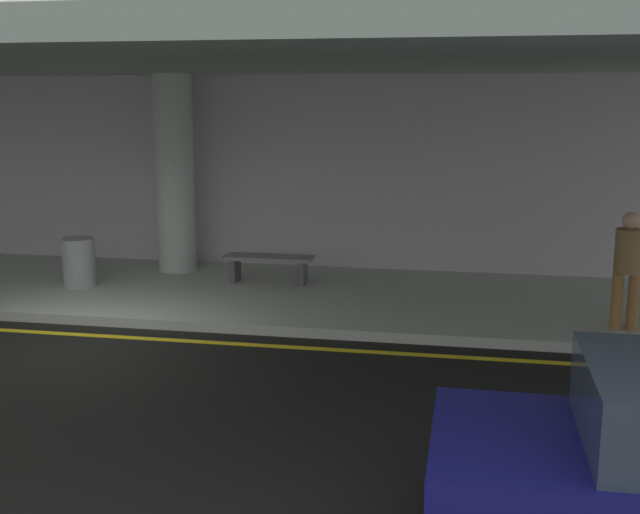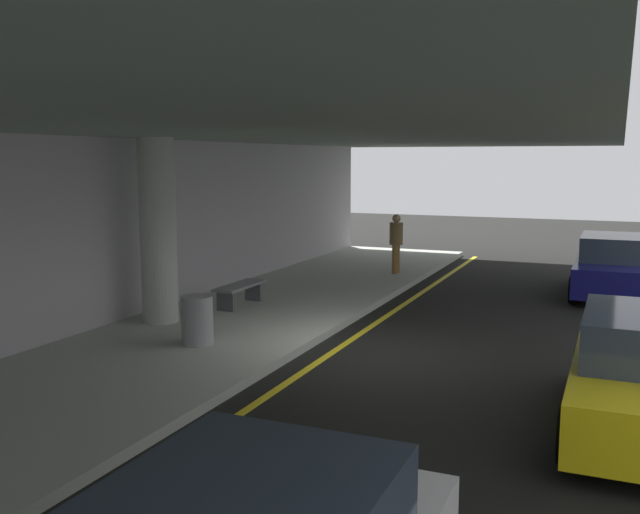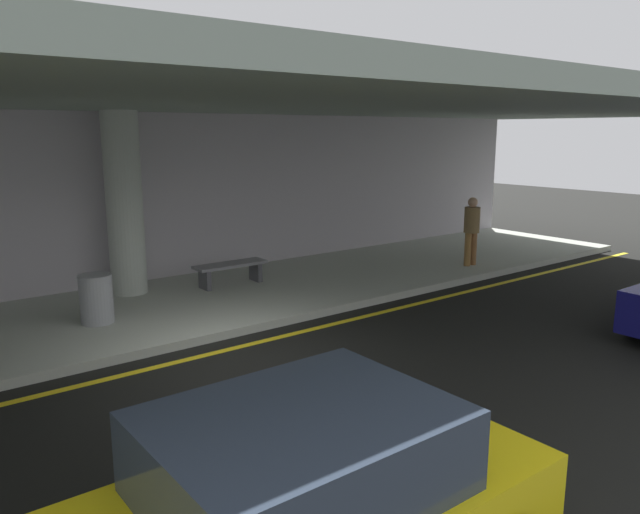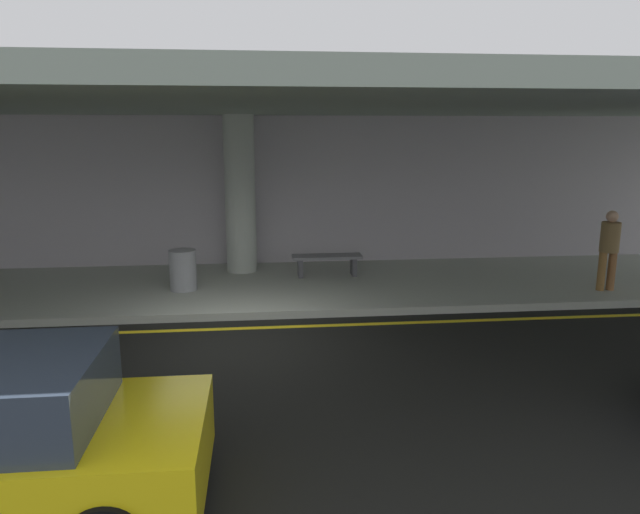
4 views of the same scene
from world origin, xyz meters
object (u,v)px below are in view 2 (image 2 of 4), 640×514
(support_column_left_mid, at_px, (158,231))
(trash_bin_steel, at_px, (197,320))
(traveler_with_luggage, at_px, (396,239))
(car_navy, at_px, (614,267))
(bench_metal, at_px, (240,290))

(support_column_left_mid, relative_size, trash_bin_steel, 4.29)
(traveler_with_luggage, height_order, trash_bin_steel, traveler_with_luggage)
(support_column_left_mid, height_order, car_navy, support_column_left_mid)
(bench_metal, distance_m, trash_bin_steel, 3.28)
(support_column_left_mid, height_order, traveler_with_luggage, support_column_left_mid)
(support_column_left_mid, distance_m, car_navy, 11.14)
(car_navy, relative_size, trash_bin_steel, 4.82)
(support_column_left_mid, bearing_deg, bench_metal, -19.99)
(traveler_with_luggage, distance_m, bench_metal, 6.00)
(trash_bin_steel, bearing_deg, bench_metal, 16.20)
(support_column_left_mid, relative_size, car_navy, 0.89)
(support_column_left_mid, height_order, trash_bin_steel, support_column_left_mid)
(car_navy, distance_m, traveler_with_luggage, 5.77)
(car_navy, bearing_deg, traveler_with_luggage, 88.21)
(traveler_with_luggage, relative_size, bench_metal, 1.05)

